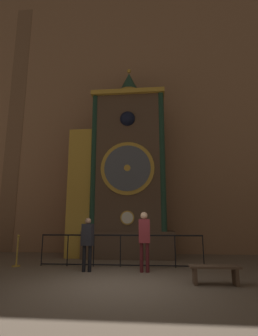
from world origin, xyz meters
name	(u,v)px	position (x,y,z in m)	size (l,w,h in m)	color
ground_plane	(117,286)	(0.00, 0.00, 0.00)	(28.00, 28.00, 0.00)	brown
cathedral_back_wall	(134,103)	(-0.09, 6.54, 7.78)	(24.00, 0.32, 15.58)	#936B4C
clock_tower	(121,174)	(-0.53, 4.99, 3.60)	(4.56, 1.79, 8.81)	brown
railing_fence	(120,249)	(-0.26, 2.65, 0.59)	(5.55, 0.05, 1.06)	black
visitor_near	(87,239)	(-1.17, 1.68, 0.96)	(0.38, 0.28, 1.60)	black
visitor_far	(144,235)	(0.58, 1.77, 1.09)	(0.36, 0.24, 1.78)	#461518
stanchion_post	(17,256)	(-3.79, 2.40, 0.34)	(0.28, 0.28, 1.05)	#B28E33
visitor_bench	(215,271)	(2.34, 0.36, 0.31)	(1.20, 0.40, 0.44)	brown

